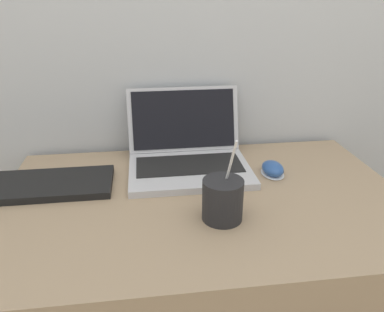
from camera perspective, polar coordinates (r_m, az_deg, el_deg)
desk at (r=1.23m, az=1.57°, el=-21.31°), size 1.08×0.68×0.74m
laptop at (r=1.15m, az=-0.66°, el=0.46°), size 0.36×0.32×0.22m
drink_cup at (r=0.89m, az=4.70°, el=-6.54°), size 0.10×0.10×0.21m
computer_mouse at (r=1.14m, az=12.19°, el=-1.97°), size 0.07×0.09×0.04m
external_keyboard at (r=1.11m, az=-21.51°, el=-4.12°), size 0.37×0.17×0.02m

